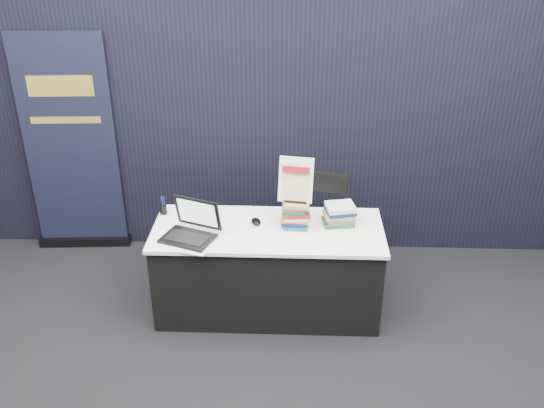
{
  "coord_description": "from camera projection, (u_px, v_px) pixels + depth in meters",
  "views": [
    {
      "loc": [
        0.19,
        -3.55,
        3.08
      ],
      "look_at": [
        0.03,
        0.55,
        0.97
      ],
      "focal_mm": 40.0,
      "sensor_mm": 36.0,
      "label": 1
    }
  ],
  "objects": [
    {
      "name": "display_table",
      "position": [
        268.0,
        269.0,
        4.88
      ],
      "size": [
        1.8,
        0.75,
        0.75
      ],
      "color": "black",
      "rests_on": "floor"
    },
    {
      "name": "book_stack_tall",
      "position": [
        295.0,
        214.0,
        4.69
      ],
      "size": [
        0.2,
        0.15,
        0.21
      ],
      "rotation": [
        0.0,
        0.0,
        -0.0
      ],
      "color": "#195761",
      "rests_on": "display_table"
    },
    {
      "name": "wall_back",
      "position": [
        280.0,
        16.0,
        7.32
      ],
      "size": [
        8.0,
        0.02,
        3.5
      ],
      "primitive_type": "cube",
      "color": "silver",
      "rests_on": "floor"
    },
    {
      "name": "drape_partition",
      "position": [
        273.0,
        127.0,
        5.44
      ],
      "size": [
        6.0,
        0.08,
        2.4
      ],
      "primitive_type": "cube",
      "color": "black",
      "rests_on": "floor"
    },
    {
      "name": "pullup_banner",
      "position": [
        73.0,
        158.0,
        5.54
      ],
      "size": [
        0.88,
        0.16,
        2.06
      ],
      "rotation": [
        0.0,
        0.0,
        0.07
      ],
      "color": "black",
      "rests_on": "floor"
    },
    {
      "name": "brochure_mid",
      "position": [
        210.0,
        234.0,
        4.63
      ],
      "size": [
        0.35,
        0.3,
        0.0
      ],
      "primitive_type": "cube",
      "rotation": [
        0.0,
        0.0,
        -0.37
      ],
      "color": "white",
      "rests_on": "display_table"
    },
    {
      "name": "floor",
      "position": [
        265.0,
        351.0,
        4.57
      ],
      "size": [
        8.0,
        8.0,
        0.0
      ],
      "primitive_type": "plane",
      "color": "black",
      "rests_on": "ground"
    },
    {
      "name": "stacking_chair",
      "position": [
        320.0,
        231.0,
        5.02
      ],
      "size": [
        0.59,
        0.6,
        1.04
      ],
      "rotation": [
        0.0,
        0.0,
        -0.3
      ],
      "color": "black",
      "rests_on": "floor"
    },
    {
      "name": "info_sign",
      "position": [
        296.0,
        180.0,
        4.59
      ],
      "size": [
        0.28,
        0.15,
        0.36
      ],
      "rotation": [
        0.0,
        0.0,
        -0.15
      ],
      "color": "black",
      "rests_on": "book_stack_tall"
    },
    {
      "name": "laptop",
      "position": [
        189.0,
        229.0,
        4.58
      ],
      "size": [
        0.45,
        0.43,
        0.28
      ],
      "rotation": [
        0.0,
        0.0,
        -0.37
      ],
      "color": "black",
      "rests_on": "display_table"
    },
    {
      "name": "pen_cup",
      "position": [
        163.0,
        210.0,
        4.91
      ],
      "size": [
        0.07,
        0.07,
        0.08
      ],
      "primitive_type": "cylinder",
      "rotation": [
        0.0,
        0.0,
        -0.26
      ],
      "color": "black",
      "rests_on": "display_table"
    },
    {
      "name": "brochure_left",
      "position": [
        191.0,
        246.0,
        4.47
      ],
      "size": [
        0.32,
        0.26,
        0.0
      ],
      "primitive_type": "cube",
      "rotation": [
        0.0,
        0.0,
        -0.25
      ],
      "color": "white",
      "rests_on": "display_table"
    },
    {
      "name": "brochure_right",
      "position": [
        218.0,
        241.0,
        4.54
      ],
      "size": [
        0.36,
        0.28,
        0.0
      ],
      "primitive_type": "cube",
      "rotation": [
        0.0,
        0.0,
        0.16
      ],
      "color": "white",
      "rests_on": "display_table"
    },
    {
      "name": "mouse",
      "position": [
        256.0,
        221.0,
        4.78
      ],
      "size": [
        0.1,
        0.13,
        0.04
      ],
      "primitive_type": "ellipsoid",
      "rotation": [
        0.0,
        0.0,
        0.3
      ],
      "color": "black",
      "rests_on": "display_table"
    },
    {
      "name": "book_stack_short",
      "position": [
        339.0,
        215.0,
        4.73
      ],
      "size": [
        0.27,
        0.23,
        0.17
      ],
      "rotation": [
        0.0,
        0.0,
        0.23
      ],
      "color": "#1A6233",
      "rests_on": "display_table"
    }
  ]
}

